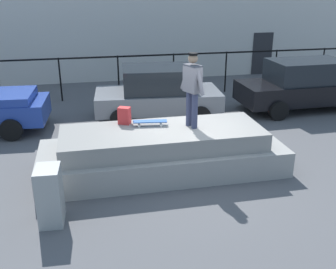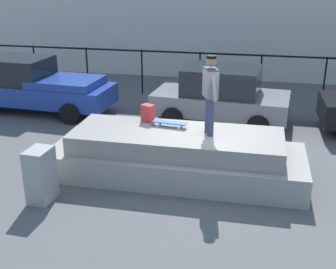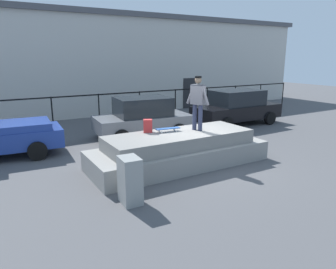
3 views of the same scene
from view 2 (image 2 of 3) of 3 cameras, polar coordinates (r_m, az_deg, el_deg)
name	(u,v)px [view 2 (image 2 of 3)]	position (r m, az deg, el deg)	size (l,w,h in m)	color
ground_plane	(205,176)	(10.18, 4.90, -5.43)	(60.00, 60.00, 0.00)	#4C4C4F
concrete_ledge	(177,156)	(10.03, 1.13, -2.77)	(5.77, 2.09, 1.05)	gray
skateboarder	(210,90)	(9.45, 5.52, 5.81)	(0.42, 0.81, 1.75)	#2D334C
skateboard	(169,123)	(10.13, 0.19, 1.56)	(0.83, 0.31, 0.12)	#264C8C
backpack	(148,113)	(10.46, -2.65, 2.80)	(0.28, 0.20, 0.42)	red
car_blue_pickup_near	(36,85)	(15.10, -16.82, 6.16)	(4.87, 2.22, 1.77)	navy
car_grey_sedan_mid	(221,95)	(13.49, 6.90, 5.12)	(4.20, 2.42, 1.71)	slate
utility_box	(41,175)	(9.29, -16.24, -5.11)	(0.44, 0.60, 1.13)	gray
fence_row	(230,66)	(16.02, 8.08, 8.76)	(24.06, 0.06, 1.66)	black
warehouse_building	(242,2)	(21.66, 9.59, 16.64)	(31.37, 6.50, 5.94)	beige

